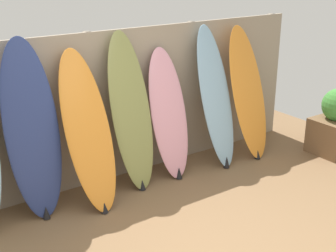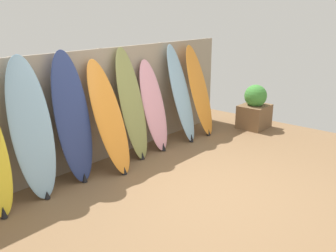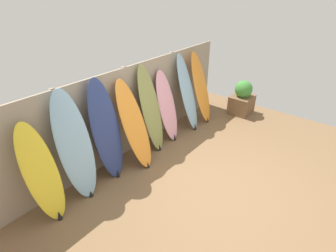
# 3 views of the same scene
# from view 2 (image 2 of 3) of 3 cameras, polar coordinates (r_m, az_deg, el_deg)

# --- Properties ---
(ground) EXTENTS (7.68, 7.68, 0.00)m
(ground) POSITION_cam_2_polar(r_m,az_deg,el_deg) (5.14, 5.60, -10.16)
(ground) COLOR brown
(fence_back) EXTENTS (6.08, 0.11, 1.80)m
(fence_back) POSITION_cam_2_polar(r_m,az_deg,el_deg) (6.11, -9.82, 3.13)
(fence_back) COLOR gray
(fence_back) RESTS_ON ground
(surfboard_skyblue_1) EXTENTS (0.59, 0.52, 1.85)m
(surfboard_skyblue_1) POSITION_cam_2_polar(r_m,az_deg,el_deg) (5.05, -20.06, -0.41)
(surfboard_skyblue_1) COLOR #8CB7D6
(surfboard_skyblue_1) RESTS_ON ground
(surfboard_navy_2) EXTENTS (0.57, 0.43, 1.87)m
(surfboard_navy_2) POSITION_cam_2_polar(r_m,az_deg,el_deg) (5.36, -14.31, 1.15)
(surfboard_navy_2) COLOR navy
(surfboard_navy_2) RESTS_ON ground
(surfboard_orange_3) EXTENTS (0.54, 0.72, 1.69)m
(surfboard_orange_3) POSITION_cam_2_polar(r_m,az_deg,el_deg) (5.62, -8.99, 1.29)
(surfboard_orange_3) COLOR orange
(surfboard_orange_3) RESTS_ON ground
(surfboard_olive_4) EXTENTS (0.54, 0.53, 1.81)m
(surfboard_olive_4) POSITION_cam_2_polar(r_m,az_deg,el_deg) (6.09, -5.50, 3.21)
(surfboard_olive_4) COLOR olive
(surfboard_olive_4) RESTS_ON ground
(surfboard_pink_5) EXTENTS (0.50, 0.54, 1.57)m
(surfboard_pink_5) POSITION_cam_2_polar(r_m,az_deg,el_deg) (6.48, -2.19, 3.05)
(surfboard_pink_5) COLOR pink
(surfboard_pink_5) RESTS_ON ground
(surfboard_skyblue_6) EXTENTS (0.51, 0.65, 1.79)m
(surfboard_skyblue_6) POSITION_cam_2_polar(r_m,az_deg,el_deg) (6.93, 2.00, 4.90)
(surfboard_skyblue_6) COLOR #8CB7D6
(surfboard_skyblue_6) RESTS_ON ground
(surfboard_orange_7) EXTENTS (0.63, 0.63, 1.74)m
(surfboard_orange_7) POSITION_cam_2_polar(r_m,az_deg,el_deg) (7.33, 4.82, 5.33)
(surfboard_orange_7) COLOR orange
(surfboard_orange_7) RESTS_ON ground
(planter_box) EXTENTS (0.63, 0.53, 0.91)m
(planter_box) POSITION_cam_2_polar(r_m,az_deg,el_deg) (7.98, 13.07, 2.59)
(planter_box) COLOR brown
(planter_box) RESTS_ON ground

